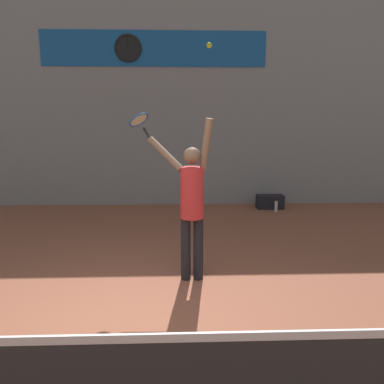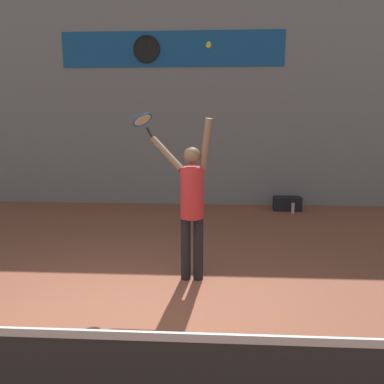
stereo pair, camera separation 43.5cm
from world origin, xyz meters
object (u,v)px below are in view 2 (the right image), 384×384
object	(u,v)px
tennis_racket	(143,121)
water_bottle	(293,208)
scoreboard_clock	(147,49)
equipment_bag	(287,204)
tennis_player	(191,200)
tennis_ball	(209,45)

from	to	relation	value
tennis_racket	water_bottle	world-z (taller)	tennis_racket
scoreboard_clock	water_bottle	bearing A→B (deg)	-13.73
tennis_racket	equipment_bag	distance (m)	4.90
tennis_player	water_bottle	bearing A→B (deg)	60.39
water_bottle	equipment_bag	xyz separation A→B (m)	(-0.07, 0.33, 0.03)
tennis_player	water_bottle	xyz separation A→B (m)	(2.10, 3.70, -0.95)
tennis_racket	tennis_ball	world-z (taller)	tennis_ball
tennis_ball	equipment_bag	xyz separation A→B (m)	(1.83, 4.13, -2.80)
tennis_player	water_bottle	distance (m)	4.36
tennis_player	tennis_ball	bearing A→B (deg)	-25.11
equipment_bag	tennis_player	bearing A→B (deg)	-116.81
scoreboard_clock	tennis_ball	bearing A→B (deg)	-71.72
tennis_racket	water_bottle	xyz separation A→B (m)	(2.79, 3.26, -1.95)
tennis_racket	equipment_bag	xyz separation A→B (m)	(2.72, 3.59, -1.92)
tennis_ball	water_bottle	distance (m)	5.10
tennis_racket	water_bottle	size ratio (longest dim) A/B	1.32
equipment_bag	tennis_ball	bearing A→B (deg)	-113.92
tennis_ball	equipment_bag	world-z (taller)	tennis_ball
tennis_player	water_bottle	world-z (taller)	tennis_player
water_bottle	scoreboard_clock	bearing A→B (deg)	166.27
scoreboard_clock	tennis_ball	xyz separation A→B (m)	(1.53, -4.64, -0.79)
tennis_player	tennis_ball	distance (m)	1.89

